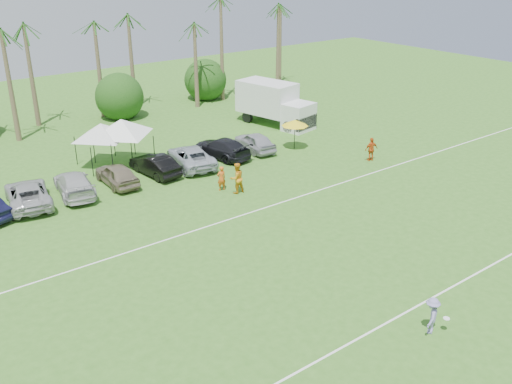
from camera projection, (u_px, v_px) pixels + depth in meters
ground at (403, 362)px, 21.39m from camera, size 120.00×120.00×0.00m
field_lines at (270, 273)px, 27.24m from camera, size 80.00×12.10×0.01m
palm_tree_5 at (39, 28)px, 45.86m from camera, size 2.40×2.40×9.90m
palm_tree_6 at (86, 14)px, 47.75m from camera, size 2.40×2.40×10.90m
palm_tree_7 at (129, 0)px, 49.64m from camera, size 2.40×2.40×11.90m
palm_tree_8 at (180, 27)px, 53.44m from camera, size 2.40×2.40×8.90m
palm_tree_9 at (224, 13)px, 55.88m from camera, size 2.40×2.40×9.90m
palm_tree_10 at (264, 2)px, 58.32m from camera, size 2.40×2.40×10.90m
bush_tree_2 at (112, 95)px, 52.52m from camera, size 4.00×4.00×4.00m
bush_tree_3 at (204, 81)px, 58.09m from camera, size 4.00×4.00×4.00m
sideline_player_a at (221, 178)px, 36.25m from camera, size 0.63×0.45×1.62m
sideline_player_b at (237, 178)px, 35.78m from camera, size 1.00×0.79×1.99m
sideline_player_c at (371, 149)px, 41.28m from camera, size 1.09×0.65×1.73m
box_truck at (275, 103)px, 49.38m from camera, size 4.02×7.42×3.62m
canopy_tent_left at (100, 123)px, 39.39m from camera, size 4.50×4.50×3.65m
canopy_tent_right at (121, 119)px, 39.55m from camera, size 4.83×4.83×3.91m
market_umbrella at (295, 123)px, 43.25m from camera, size 2.07×2.07×2.31m
frisbee_player at (432, 316)px, 22.76m from camera, size 1.22×1.01×1.59m
parked_car_2 at (28, 194)px, 34.16m from camera, size 3.26×5.50×1.43m
parked_car_3 at (74, 184)px, 35.63m from camera, size 2.83×5.21×1.43m
parked_car_4 at (117, 174)px, 37.12m from camera, size 1.77×4.24×1.43m
parked_car_5 at (155, 165)px, 38.75m from camera, size 1.93×4.47×1.43m
parked_car_6 at (191, 157)px, 40.25m from camera, size 3.36×5.52×1.43m
parked_car_7 at (222, 148)px, 42.03m from camera, size 2.67×5.16×1.43m
parked_car_8 at (255, 142)px, 43.36m from camera, size 2.15×4.36×1.43m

